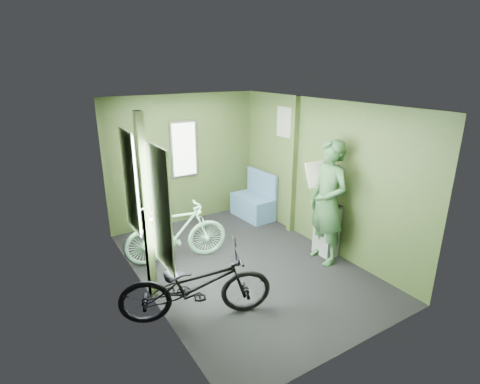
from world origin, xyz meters
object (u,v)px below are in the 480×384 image
object	(u,v)px
bicycle_mint	(178,261)
passenger	(328,203)
bench_seat	(254,204)
bicycle_black	(198,318)
waste_box	(327,229)

from	to	relation	value
bicycle_mint	passenger	xyz separation A→B (m)	(1.87, -1.12, 0.91)
passenger	bench_seat	size ratio (longest dim) A/B	2.06
bicycle_black	waste_box	world-z (taller)	waste_box
bicycle_mint	bicycle_black	bearing A→B (deg)	178.03
passenger	bench_seat	distance (m)	2.04
waste_box	bench_seat	world-z (taller)	bench_seat
waste_box	bicycle_black	bearing A→B (deg)	-170.89
passenger	bicycle_mint	bearing A→B (deg)	-115.70
bicycle_mint	bench_seat	bearing A→B (deg)	-55.08
bicycle_mint	bench_seat	world-z (taller)	bench_seat
bicycle_black	bench_seat	xyz separation A→B (m)	(2.23, 2.18, 0.26)
passenger	waste_box	size ratio (longest dim) A/B	2.24
waste_box	bench_seat	bearing A→B (deg)	93.67
bicycle_black	bicycle_mint	distance (m)	1.41
bicycle_black	passenger	distance (m)	2.39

